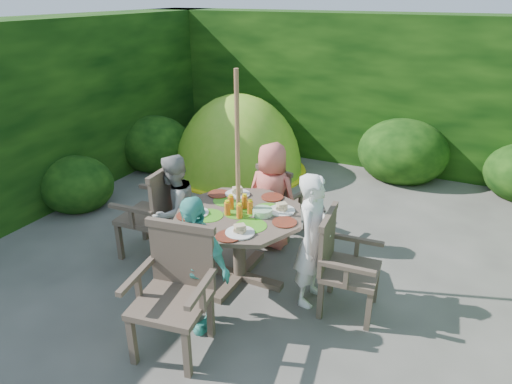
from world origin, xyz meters
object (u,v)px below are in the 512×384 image
at_px(child_left, 174,211).
at_px(dome_tent, 238,171).
at_px(child_right, 313,240).
at_px(parasol_pole, 238,184).
at_px(garden_chair_right, 342,263).
at_px(child_front, 195,264).
at_px(garden_chair_front, 175,289).
at_px(child_back, 272,196).
at_px(garden_chair_back, 280,199).
at_px(patio_table, 239,223).
at_px(garden_chair_left, 154,211).

bearing_deg(child_left, dome_tent, -162.07).
xyz_separation_m(child_right, dome_tent, (-2.30, 2.80, -0.67)).
bearing_deg(parasol_pole, garden_chair_right, -0.93).
distance_m(parasol_pole, child_front, 0.92).
distance_m(garden_chair_front, child_left, 1.34).
relative_size(garden_chair_front, child_back, 0.82).
xyz_separation_m(parasol_pole, child_back, (0.01, 0.80, -0.46)).
xyz_separation_m(garden_chair_right, garden_chair_back, (-1.10, 1.12, -0.04)).
distance_m(patio_table, garden_chair_front, 1.09).
relative_size(garden_chair_right, child_right, 0.71).
xyz_separation_m(garden_chair_right, child_back, (-1.09, 0.82, 0.13)).
bearing_deg(child_back, garden_chair_left, 37.89).
distance_m(patio_table, garden_chair_right, 1.10).
height_order(garden_chair_back, child_right, child_right).
bearing_deg(garden_chair_left, garden_chair_back, 130.57).
xyz_separation_m(garden_chair_right, child_right, (-0.30, 0.01, 0.16)).
distance_m(garden_chair_front, child_front, 0.30).
bearing_deg(garden_chair_back, parasol_pole, 103.51).
height_order(garden_chair_left, garden_chair_back, garden_chair_left).
height_order(garden_chair_back, garden_chair_front, garden_chair_front).
bearing_deg(child_left, garden_chair_right, 93.12).
relative_size(child_right, child_back, 1.05).
xyz_separation_m(parasol_pole, child_left, (-0.80, 0.01, -0.47)).
bearing_deg(garden_chair_right, child_right, 83.81).
xyz_separation_m(garden_chair_front, child_back, (0.03, 1.89, 0.08)).
bearing_deg(parasol_pole, child_left, 179.44).
xyz_separation_m(garden_chair_left, dome_tent, (-0.41, 2.77, -0.56)).
bearing_deg(patio_table, garden_chair_front, -91.61).
xyz_separation_m(child_left, child_back, (0.81, 0.79, 0.01)).
distance_m(garden_chair_left, garden_chair_front, 1.53).
xyz_separation_m(garden_chair_right, child_left, (-1.90, 0.03, 0.12)).
relative_size(garden_chair_back, garden_chair_front, 0.84).
relative_size(child_left, child_back, 0.98).
xyz_separation_m(garden_chair_front, child_front, (0.02, 0.29, 0.08)).
height_order(garden_chair_right, garden_chair_back, garden_chair_right).
bearing_deg(garden_chair_front, child_front, 77.36).
relative_size(patio_table, garden_chair_back, 1.54).
xyz_separation_m(patio_table, garden_chair_back, (-0.01, 1.10, -0.19)).
bearing_deg(child_front, patio_table, 100.13).
bearing_deg(garden_chair_back, dome_tent, -35.42).
bearing_deg(garden_chair_back, garden_chair_front, 102.66).
bearing_deg(child_right, garden_chair_left, 93.30).
height_order(parasol_pole, child_right, parasol_pole).
relative_size(child_left, child_front, 0.98).
relative_size(child_left, dome_tent, 0.48).
distance_m(garden_chair_left, child_front, 1.36).
relative_size(child_right, child_front, 1.04).
bearing_deg(child_front, garden_chair_right, 46.35).
bearing_deg(child_back, child_left, 46.83).
bearing_deg(parasol_pole, dome_tent, 118.18).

